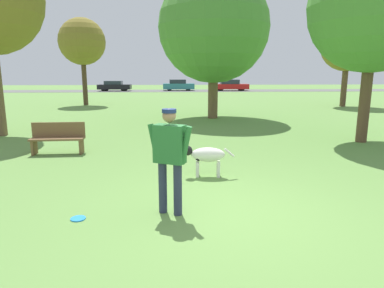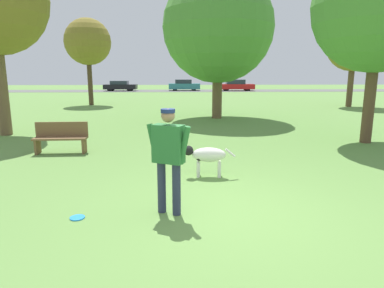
% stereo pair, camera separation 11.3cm
% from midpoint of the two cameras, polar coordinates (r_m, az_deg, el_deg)
% --- Properties ---
extents(ground_plane, '(120.00, 120.00, 0.00)m').
position_cam_midpoint_polar(ground_plane, '(5.46, 5.99, -11.46)').
color(ground_plane, '#608C42').
extents(far_road_strip, '(120.00, 6.00, 0.01)m').
position_cam_midpoint_polar(far_road_strip, '(43.00, -1.55, 8.87)').
color(far_road_strip, '#5B5B59').
rests_on(far_road_strip, ground_plane).
extents(person, '(0.69, 0.41, 1.63)m').
position_cam_midpoint_polar(person, '(5.16, -3.31, -1.43)').
color(person, '#2D334C').
rests_on(person, ground_plane).
extents(dog, '(1.09, 0.37, 0.66)m').
position_cam_midpoint_polar(dog, '(7.18, 2.85, -1.92)').
color(dog, silver).
rests_on(dog, ground_plane).
extents(frisbee, '(0.22, 0.22, 0.02)m').
position_cam_midpoint_polar(frisbee, '(5.53, -18.00, -11.60)').
color(frisbee, '#268CE5').
rests_on(frisbee, ground_plane).
extents(tree_mid_center, '(5.14, 5.14, 6.81)m').
position_cam_midpoint_polar(tree_mid_center, '(16.73, 4.57, 18.86)').
color(tree_mid_center, brown).
rests_on(tree_mid_center, ground_plane).
extents(tree_far_right, '(3.38, 3.38, 5.64)m').
position_cam_midpoint_polar(tree_far_right, '(24.68, 25.53, 14.77)').
color(tree_far_right, brown).
rests_on(tree_far_right, ground_plane).
extents(tree_far_left, '(3.07, 3.07, 5.74)m').
position_cam_midpoint_polar(tree_far_left, '(24.78, -16.85, 15.94)').
color(tree_far_left, '#4C3826').
rests_on(tree_far_left, ground_plane).
extents(tree_near_right, '(3.86, 3.86, 6.00)m').
position_cam_midpoint_polar(tree_near_right, '(12.09, 29.00, 19.44)').
color(tree_near_right, brown).
rests_on(tree_near_right, ground_plane).
extents(parked_car_black, '(3.97, 1.90, 1.23)m').
position_cam_midpoint_polar(parked_car_black, '(43.42, -11.79, 9.47)').
color(parked_car_black, black).
rests_on(parked_car_black, ground_plane).
extents(parked_car_teal, '(3.88, 1.83, 1.37)m').
position_cam_midpoint_polar(parked_car_teal, '(43.30, -1.27, 9.77)').
color(parked_car_teal, teal).
rests_on(parked_car_teal, ground_plane).
extents(parked_car_red, '(4.37, 1.75, 1.37)m').
position_cam_midpoint_polar(parked_car_red, '(43.27, 7.43, 9.68)').
color(parked_car_red, red).
rests_on(parked_car_red, ground_plane).
extents(park_bench, '(1.41, 0.44, 0.84)m').
position_cam_midpoint_polar(park_bench, '(9.94, -20.67, 1.16)').
color(park_bench, brown).
rests_on(park_bench, ground_plane).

